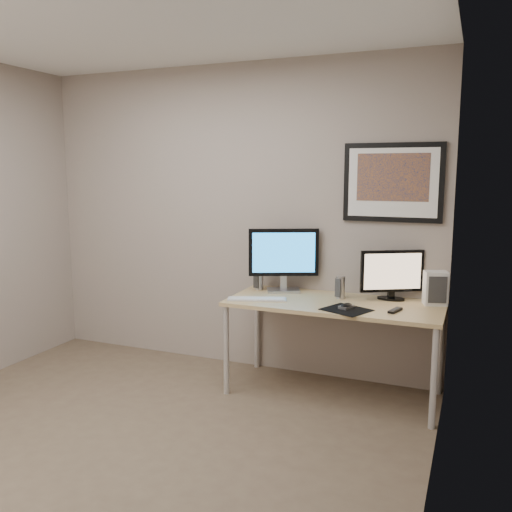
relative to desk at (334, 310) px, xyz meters
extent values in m
plane|color=brown|center=(-1.00, -1.35, -0.66)|extent=(3.60, 3.60, 0.00)
plane|color=white|center=(-1.00, -1.35, 1.94)|extent=(3.60, 3.60, 0.00)
plane|color=gray|center=(-1.00, 0.35, 0.64)|extent=(3.60, 0.00, 3.60)
plane|color=gray|center=(0.80, -1.35, 0.64)|extent=(0.00, 3.40, 3.40)
cube|color=#967A49|center=(0.00, 0.00, 0.05)|extent=(1.60, 0.70, 0.03)
cylinder|color=silver|center=(-0.76, -0.31, -0.31)|extent=(0.04, 0.04, 0.70)
cylinder|color=silver|center=(-0.76, 0.31, -0.31)|extent=(0.04, 0.04, 0.70)
cylinder|color=silver|center=(0.76, -0.31, -0.31)|extent=(0.04, 0.04, 0.70)
cylinder|color=silver|center=(0.76, 0.31, -0.31)|extent=(0.04, 0.04, 0.70)
cube|color=black|center=(0.35, 0.33, 0.96)|extent=(0.75, 0.03, 0.60)
cube|color=white|center=(0.35, 0.32, 0.96)|extent=(0.67, 0.00, 0.52)
cube|color=orange|center=(0.35, 0.31, 1.00)|extent=(0.54, 0.00, 0.36)
cube|color=#ABABB0|center=(-0.48, 0.19, 0.08)|extent=(0.32, 0.27, 0.02)
cube|color=#ABABB0|center=(-0.48, 0.19, 0.14)|extent=(0.06, 0.06, 0.11)
cube|color=black|center=(-0.48, 0.19, 0.39)|extent=(0.53, 0.27, 0.39)
cube|color=blue|center=(-0.48, 0.17, 0.39)|extent=(0.46, 0.21, 0.32)
cube|color=black|center=(0.38, 0.23, 0.07)|extent=(0.24, 0.20, 0.02)
cube|color=black|center=(0.38, 0.23, 0.11)|extent=(0.06, 0.06, 0.05)
cube|color=black|center=(0.38, 0.23, 0.29)|extent=(0.44, 0.26, 0.32)
cube|color=tan|center=(0.38, 0.21, 0.29)|extent=(0.39, 0.22, 0.27)
cylinder|color=#ABABB0|center=(-0.69, 0.20, 0.16)|extent=(0.09, 0.09, 0.18)
cylinder|color=#ABABB0|center=(0.01, 0.13, 0.15)|extent=(0.09, 0.09, 0.17)
cube|color=silver|center=(-0.56, -0.17, 0.07)|extent=(0.46, 0.26, 0.02)
cube|color=black|center=(0.14, -0.21, 0.07)|extent=(0.38, 0.36, 0.00)
ellipsoid|color=black|center=(0.13, -0.17, 0.09)|extent=(0.10, 0.13, 0.04)
cube|color=black|center=(0.47, -0.11, 0.08)|extent=(0.09, 0.17, 0.02)
cube|color=silver|center=(0.71, 0.20, 0.19)|extent=(0.19, 0.16, 0.25)
camera|label=1|loc=(0.97, -3.91, 1.05)|focal=38.00mm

